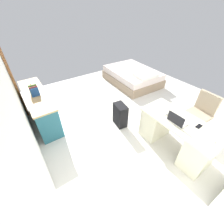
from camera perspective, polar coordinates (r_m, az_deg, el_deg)
The scene contains 14 objects.
ground_plane at distance 3.98m, azimuth 5.84°, elevation -0.93°, with size 5.91×5.91×0.00m, color silver.
wall_back at distance 2.60m, azimuth -33.80°, elevation 3.64°, with size 4.91×0.10×2.57m, color silver.
door_wooden at distance 4.45m, azimuth -34.50°, elevation 12.15°, with size 0.88×0.05×2.04m, color brown.
desk at distance 3.15m, azimuth 23.37°, elevation -7.90°, with size 1.44×0.67×0.72m.
office_chair at distance 3.77m, azimuth 30.34°, elevation -1.27°, with size 0.52×0.52×0.94m.
credenza at distance 3.98m, azimuth -25.98°, elevation 1.74°, with size 1.80×0.48×0.76m.
bed at distance 5.51m, azimuth 7.81°, elevation 13.48°, with size 1.97×1.50×0.58m.
suitcase_black at distance 3.50m, azimuth 3.18°, elevation -1.16°, with size 0.36×0.22×0.56m, color black.
laptop at distance 2.84m, azimuth 23.73°, elevation -2.98°, with size 0.31×0.22×0.21m.
computer_mouse at distance 2.99m, azimuth 20.11°, elevation -0.57°, with size 0.06×0.10×0.03m, color white.
cell_phone_near_laptop at distance 2.96m, azimuth 30.45°, elevation -4.75°, with size 0.07×0.14×0.01m, color black.
desk_lamp at distance 2.66m, azimuth 35.18°, elevation -4.64°, with size 0.16×0.11×0.34m.
book_row at distance 3.69m, azimuth -27.80°, elevation 7.33°, with size 0.19×0.17×0.23m.
figurine_small at distance 4.08m, azimuth -28.78°, elevation 8.98°, with size 0.08×0.08×0.11m, color gold.
Camera 1 is at (-2.30, 2.10, 2.47)m, focal length 23.74 mm.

